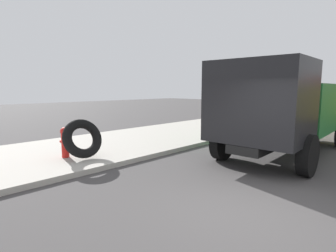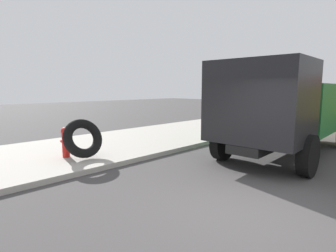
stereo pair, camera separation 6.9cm
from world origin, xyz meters
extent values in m
plane|color=#423F3F|center=(0.00, 0.00, 0.00)|extent=(80.00, 80.00, 0.00)
cube|color=#ADA89E|center=(0.00, 6.50, 0.07)|extent=(36.00, 5.00, 0.15)
cylinder|color=red|center=(-0.80, 5.61, 0.52)|extent=(0.22, 0.22, 0.75)
sphere|color=red|center=(-0.80, 5.61, 0.96)|extent=(0.25, 0.25, 0.25)
cylinder|color=red|center=(-0.80, 5.41, 0.61)|extent=(0.10, 0.18, 0.10)
cylinder|color=red|center=(-0.80, 5.80, 0.61)|extent=(0.10, 0.18, 0.10)
cylinder|color=red|center=(-0.80, 5.41, 0.52)|extent=(0.12, 0.18, 0.12)
torus|color=black|center=(-0.48, 5.10, 0.76)|extent=(1.25, 0.81, 1.23)
cube|color=#237033|center=(6.28, 1.21, 1.60)|extent=(4.89, 2.69, 1.60)
cube|color=black|center=(2.68, 1.07, 1.90)|extent=(2.10, 2.58, 2.20)
cube|color=black|center=(5.18, 1.17, 0.67)|extent=(7.03, 1.17, 0.24)
cylinder|color=black|center=(2.93, -0.17, 0.55)|extent=(1.11, 0.34, 1.10)
cylinder|color=black|center=(2.84, 2.33, 0.55)|extent=(1.11, 0.34, 1.10)
cylinder|color=black|center=(7.43, 2.51, 0.55)|extent=(1.11, 0.34, 1.10)
camera|label=1|loc=(-4.41, -2.29, 2.26)|focal=28.83mm
camera|label=2|loc=(-4.36, -2.34, 2.26)|focal=28.83mm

